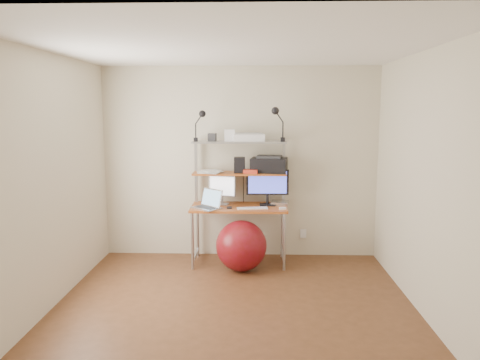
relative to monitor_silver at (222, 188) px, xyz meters
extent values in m
plane|color=brown|center=(0.22, -1.56, -0.95)|extent=(3.60, 3.60, 0.00)
plane|color=white|center=(0.22, -1.56, 1.55)|extent=(3.60, 3.60, 0.00)
plane|color=beige|center=(0.22, 0.24, 0.30)|extent=(3.60, 0.00, 3.60)
plane|color=beige|center=(0.22, -3.36, 0.30)|extent=(3.60, 0.00, 3.60)
plane|color=beige|center=(-1.58, -1.56, 0.30)|extent=(0.00, 3.60, 3.60)
plane|color=beige|center=(2.02, -1.56, 0.30)|extent=(0.00, 3.60, 3.60)
cube|color=#B35B22|center=(0.22, -0.12, -0.23)|extent=(1.20, 0.60, 0.03)
cylinder|color=#A5A5AA|center=(-0.34, -0.38, -0.60)|extent=(0.04, 0.04, 0.71)
cylinder|color=#A5A5AA|center=(-0.34, 0.14, -0.60)|extent=(0.04, 0.04, 0.71)
cylinder|color=#A5A5AA|center=(0.78, -0.38, -0.60)|extent=(0.04, 0.04, 0.71)
cylinder|color=#A5A5AA|center=(0.78, 0.14, -0.60)|extent=(0.04, 0.04, 0.71)
cube|color=#A5A5AA|center=(-0.35, 0.14, 0.20)|extent=(0.03, 0.04, 0.84)
cube|color=#A5A5AA|center=(0.79, 0.14, 0.20)|extent=(0.03, 0.04, 0.84)
cube|color=#B35B22|center=(0.22, 0.01, 0.19)|extent=(1.18, 0.34, 0.02)
cube|color=#A5A5AA|center=(0.22, 0.01, 0.59)|extent=(1.18, 0.34, 0.02)
cube|color=white|center=(1.07, 0.23, -0.65)|extent=(0.08, 0.01, 0.12)
cube|color=#A7A8AC|center=(0.00, -0.02, -0.20)|extent=(0.19, 0.17, 0.01)
cylinder|color=#A7A8AC|center=(0.00, 0.00, -0.15)|extent=(0.03, 0.03, 0.09)
cube|color=#A7A8AC|center=(0.00, 0.00, 0.03)|extent=(0.35, 0.13, 0.27)
plane|color=silver|center=(0.00, -0.01, 0.03)|extent=(0.31, 0.09, 0.32)
cube|color=black|center=(0.58, -0.05, -0.20)|extent=(0.20, 0.15, 0.01)
cylinder|color=black|center=(0.58, -0.03, -0.14)|extent=(0.03, 0.03, 0.12)
cube|color=black|center=(0.58, -0.03, 0.08)|extent=(0.54, 0.04, 0.32)
plane|color=#3D47CF|center=(0.58, -0.04, 0.08)|extent=(0.48, 0.01, 0.48)
cube|color=#B5B5BA|center=(-0.18, -0.27, -0.20)|extent=(0.41, 0.40, 0.02)
cube|color=#2E2E31|center=(-0.18, -0.27, -0.19)|extent=(0.31, 0.30, 0.00)
cube|color=#B5B5BA|center=(-0.10, -0.19, -0.09)|extent=(0.30, 0.28, 0.22)
plane|color=#7098BB|center=(-0.10, -0.19, -0.09)|extent=(0.28, 0.26, 0.30)
cube|color=white|center=(0.39, -0.25, -0.21)|extent=(0.39, 0.16, 0.01)
cube|color=white|center=(0.76, -0.28, -0.20)|extent=(0.09, 0.06, 0.02)
cube|color=#B5B5BA|center=(0.74, 0.01, -0.19)|extent=(0.24, 0.24, 0.04)
cube|color=black|center=(0.10, -0.23, -0.21)|extent=(0.07, 0.12, 0.01)
cube|color=black|center=(0.60, 0.05, 0.29)|extent=(0.49, 0.37, 0.18)
cube|color=#2E2E31|center=(0.60, 0.05, 0.40)|extent=(0.34, 0.27, 0.03)
cube|color=black|center=(0.22, -0.01, 0.30)|extent=(0.14, 0.14, 0.20)
cube|color=red|center=(0.37, -0.06, 0.23)|extent=(0.19, 0.14, 0.05)
cube|color=white|center=(0.34, 0.03, 0.64)|extent=(0.41, 0.29, 0.09)
cube|color=#A7A8AC|center=(0.34, 0.03, 0.70)|extent=(0.35, 0.22, 0.01)
cube|color=white|center=(0.10, 0.01, 0.67)|extent=(0.14, 0.12, 0.15)
cube|color=#2E2E31|center=(-0.12, 0.02, 0.65)|extent=(0.11, 0.11, 0.10)
cube|color=black|center=(-0.32, -0.08, 0.62)|extent=(0.05, 0.06, 0.05)
cylinder|color=black|center=(-0.32, -0.08, 0.73)|extent=(0.02, 0.02, 0.17)
sphere|color=black|center=(-0.23, -0.09, 0.94)|extent=(0.09, 0.09, 0.09)
cube|color=black|center=(0.76, -0.07, 0.63)|extent=(0.05, 0.06, 0.05)
cylinder|color=black|center=(0.76, -0.07, 0.75)|extent=(0.02, 0.02, 0.19)
sphere|color=black|center=(0.66, -0.08, 0.98)|extent=(0.09, 0.09, 0.09)
sphere|color=maroon|center=(0.26, -0.39, -0.64)|extent=(0.62, 0.62, 0.62)
cube|color=white|center=(-0.22, 0.03, 0.20)|extent=(0.26, 0.32, 0.00)
cube|color=white|center=(-0.12, -0.04, 0.21)|extent=(0.29, 0.33, 0.00)
cube|color=white|center=(-0.16, 0.05, 0.21)|extent=(0.21, 0.28, 0.00)
cube|color=white|center=(-0.13, -0.01, 0.22)|extent=(0.22, 0.28, 0.00)
cube|color=white|center=(-0.13, 0.01, 0.22)|extent=(0.31, 0.34, 0.00)
camera|label=1|loc=(0.43, -5.88, 1.01)|focal=35.00mm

